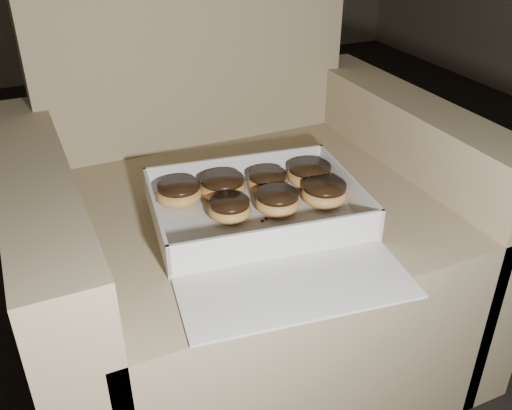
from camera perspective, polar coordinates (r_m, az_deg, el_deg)
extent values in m
plane|color=black|center=(1.38, -3.91, -15.03)|extent=(4.50, 4.50, 0.00)
cube|color=#8C8059|center=(1.26, -0.76, -7.19)|extent=(0.72, 0.72, 0.42)
cube|color=#8C8059|center=(1.34, -6.85, 17.27)|extent=(0.72, 0.14, 0.52)
cube|color=#8C8059|center=(1.16, -18.99, -8.95)|extent=(0.12, 0.72, 0.56)
cube|color=#8C8059|center=(1.40, 14.00, -0.66)|extent=(0.12, 0.72, 0.56)
cube|color=silver|center=(1.07, 0.00, -1.11)|extent=(0.41, 0.33, 0.01)
cube|color=silver|center=(1.17, -1.96, 3.63)|extent=(0.37, 0.06, 0.06)
cube|color=silver|center=(0.94, 2.43, -3.66)|extent=(0.37, 0.06, 0.06)
cube|color=silver|center=(1.02, -9.98, -1.13)|extent=(0.04, 0.28, 0.06)
cube|color=silver|center=(1.11, 9.16, 1.76)|extent=(0.04, 0.28, 0.06)
cube|color=#CE526B|center=(1.11, 9.37, 1.79)|extent=(0.04, 0.27, 0.05)
cube|color=silver|center=(0.90, 4.07, -8.20)|extent=(0.39, 0.21, 0.01)
ellipsoid|color=#D48F4A|center=(1.04, -2.64, -0.53)|extent=(0.08, 0.08, 0.04)
cylinder|color=black|center=(1.03, -2.67, 0.26)|extent=(0.07, 0.07, 0.01)
ellipsoid|color=#D48F4A|center=(1.13, 1.15, 2.28)|extent=(0.08, 0.08, 0.04)
cylinder|color=black|center=(1.13, 1.15, 3.05)|extent=(0.08, 0.08, 0.01)
ellipsoid|color=#D48F4A|center=(1.10, -7.69, 1.09)|extent=(0.09, 0.09, 0.04)
cylinder|color=black|center=(1.09, -7.76, 1.92)|extent=(0.08, 0.08, 0.01)
ellipsoid|color=#D48F4A|center=(1.16, 5.38, 2.92)|extent=(0.09, 0.09, 0.04)
cylinder|color=black|center=(1.15, 5.42, 3.76)|extent=(0.08, 0.08, 0.01)
ellipsoid|color=#D48F4A|center=(1.06, 2.16, 0.22)|extent=(0.08, 0.08, 0.04)
cylinder|color=black|center=(1.05, 2.17, 1.05)|extent=(0.08, 0.08, 0.01)
ellipsoid|color=#D48F4A|center=(1.11, -3.34, 1.71)|extent=(0.09, 0.09, 0.04)
cylinder|color=black|center=(1.10, -3.37, 2.56)|extent=(0.08, 0.08, 0.01)
ellipsoid|color=#D48F4A|center=(1.09, 6.84, 1.05)|extent=(0.09, 0.09, 0.04)
cylinder|color=black|center=(1.09, 6.90, 1.89)|extent=(0.08, 0.08, 0.01)
ellipsoid|color=black|center=(1.03, 8.22, -2.15)|extent=(0.01, 0.01, 0.00)
ellipsoid|color=black|center=(1.05, 1.03, -1.35)|extent=(0.01, 0.01, 0.00)
ellipsoid|color=black|center=(1.04, 0.65, -1.58)|extent=(0.01, 0.01, 0.00)
ellipsoid|color=black|center=(0.95, -3.42, -5.11)|extent=(0.01, 0.01, 0.00)
ellipsoid|color=black|center=(0.98, -8.33, -4.38)|extent=(0.01, 0.01, 0.00)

